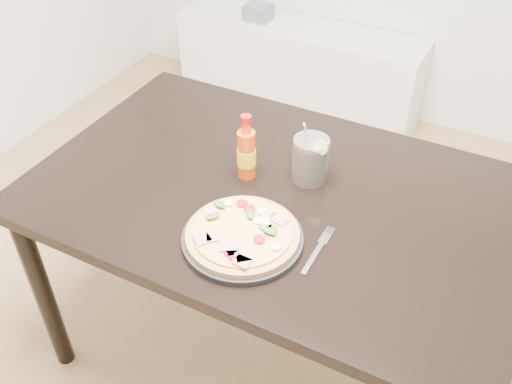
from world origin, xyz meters
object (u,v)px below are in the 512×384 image
at_px(dining_table, 275,211).
at_px(fork, 319,248).
at_px(pizza, 243,233).
at_px(plate, 243,239).
at_px(hot_sauce_bottle, 246,153).
at_px(media_console, 298,68).
at_px(cola_cup, 310,160).

xyz_separation_m(dining_table, fork, (0.20, -0.16, 0.09)).
relative_size(dining_table, pizza, 4.75).
bearing_deg(pizza, plate, -143.25).
height_order(dining_table, hot_sauce_bottle, hot_sauce_bottle).
distance_m(hot_sauce_bottle, media_console, 1.77).
bearing_deg(pizza, dining_table, 94.33).
relative_size(hot_sauce_bottle, cola_cup, 1.07).
xyz_separation_m(hot_sauce_bottle, media_console, (-0.52, 1.59, -0.58)).
xyz_separation_m(pizza, hot_sauce_bottle, (-0.12, 0.25, 0.05)).
relative_size(pizza, hot_sauce_bottle, 1.42).
bearing_deg(plate, pizza, 36.75).
xyz_separation_m(pizza, cola_cup, (0.05, 0.32, 0.04)).
xyz_separation_m(hot_sauce_bottle, fork, (0.31, -0.19, -0.08)).
distance_m(plate, hot_sauce_bottle, 0.29).
distance_m(dining_table, media_console, 1.78).
distance_m(plate, pizza, 0.02).
relative_size(pizza, media_console, 0.21).
bearing_deg(fork, media_console, 115.09).
distance_m(plate, cola_cup, 0.33).
relative_size(pizza, cola_cup, 1.52).
bearing_deg(cola_cup, hot_sauce_bottle, -156.42).
bearing_deg(dining_table, fork, -38.90).
xyz_separation_m(plate, media_console, (-0.64, 1.84, -0.51)).
bearing_deg(fork, dining_table, 141.17).
height_order(dining_table, fork, fork).
height_order(dining_table, pizza, pizza).
height_order(pizza, hot_sauce_bottle, hot_sauce_bottle).
bearing_deg(cola_cup, pizza, -98.40).
height_order(plate, pizza, pizza).
bearing_deg(pizza, hot_sauce_bottle, 116.16).
relative_size(plate, hot_sauce_bottle, 1.52).
relative_size(dining_table, fork, 7.45).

